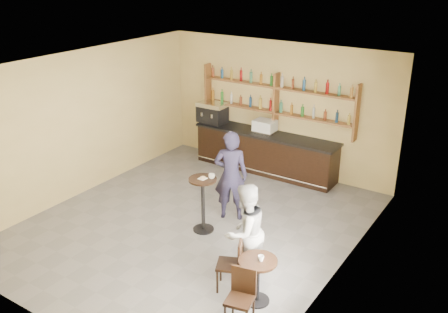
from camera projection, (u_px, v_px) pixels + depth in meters
The scene contains 23 objects.
floor at pixel (194, 224), 10.04m from camera, with size 7.00×7.00×0.00m, color slate.
ceiling at pixel (190, 66), 8.84m from camera, with size 7.00×7.00×0.00m, color white.
wall_back at pixel (278, 107), 12.15m from camera, with size 7.00×7.00×0.00m, color tan.
wall_front at pixel (36, 229), 6.73m from camera, with size 7.00×7.00×0.00m, color tan.
wall_left at pixel (83, 123), 10.97m from camera, with size 7.00×7.00×0.00m, color tan.
wall_right at pixel (343, 188), 7.91m from camera, with size 7.00×7.00×0.00m, color tan.
window_pane at pixel (312, 213), 6.94m from camera, with size 2.00×2.00×0.00m, color white.
window_frame at pixel (312, 213), 6.95m from camera, with size 0.04×1.70×2.10m, color black, non-canonical shape.
shelf_unit at pixel (276, 100), 11.97m from camera, with size 4.00×0.26×1.40m, color brown, non-canonical shape.
liquor_bottles at pixel (276, 93), 11.91m from camera, with size 3.68×0.10×1.00m, color #8C5919, non-canonical shape.
bar_counter at pixel (265, 152), 12.35m from camera, with size 3.71×0.72×1.00m, color black, non-canonical shape.
espresso_machine at pixel (212, 112), 12.88m from camera, with size 0.73×0.47×0.52m, color black, non-canonical shape.
pastry_case at pixel (265, 127), 12.12m from camera, with size 0.53×0.43×0.32m, color silver, non-canonical shape.
pedestal_table at pixel (203, 205), 9.63m from camera, with size 0.54×0.54×1.11m, color black, non-canonical shape.
napkin at pixel (203, 178), 9.42m from camera, with size 0.15×0.15×0.00m, color white.
donut at pixel (203, 178), 9.40m from camera, with size 0.11×0.11×0.04m, color #BE8645.
cup_pedestal at pixel (212, 176), 9.41m from camera, with size 0.12×0.12×0.09m, color white.
man_main at pixel (231, 176), 9.97m from camera, with size 0.68×0.45×1.87m, color black.
cafe_table at pixel (257, 281), 7.67m from camera, with size 0.60×0.60×0.76m, color black, non-canonical shape.
cup_cafe at pixel (261, 258), 7.48m from camera, with size 0.09×0.09×0.09m, color white.
chair_west at pixel (229, 264), 7.96m from camera, with size 0.39×0.39×0.90m, color black, non-canonical shape.
chair_south at pixel (240, 300), 7.15m from camera, with size 0.38×0.38×0.88m, color black, non-canonical shape.
patron_second at pixel (245, 232), 8.14m from camera, with size 0.81×0.63×1.68m, color gray.
Camera 1 is at (5.35, -7.01, 5.02)m, focal length 40.00 mm.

